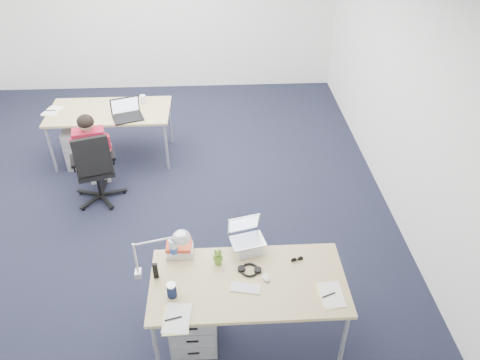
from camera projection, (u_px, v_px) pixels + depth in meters
name	position (u px, v px, depth m)	size (l,w,h in m)	color
floor	(143.00, 207.00, 5.71)	(7.00, 7.00, 0.00)	black
room	(123.00, 76.00, 4.71)	(6.02, 7.02, 2.80)	white
desk_near	(248.00, 285.00, 3.83)	(1.60, 0.80, 0.73)	tan
desk_far	(110.00, 114.00, 6.24)	(1.60, 0.80, 0.73)	tan
office_chair	(98.00, 181.00, 5.68)	(0.78, 0.78, 0.98)	black
seated_person	(93.00, 153.00, 5.64)	(0.42, 0.66, 1.15)	maroon
drawer_pedestal_near	(193.00, 316.00, 4.07)	(0.40, 0.50, 0.55)	#AAADB0
drawer_pedestal_far	(83.00, 145.00, 6.38)	(0.40, 0.50, 0.55)	#AAADB0
silver_laptop	(248.00, 238.00, 3.99)	(0.29, 0.22, 0.30)	silver
wireless_keyboard	(246.00, 288.00, 3.73)	(0.24, 0.10, 0.01)	white
computer_mouse	(266.00, 278.00, 3.81)	(0.06, 0.09, 0.03)	white
headphones	(250.00, 269.00, 3.88)	(0.20, 0.15, 0.03)	black
can_koozie	(172.00, 290.00, 3.64)	(0.08, 0.08, 0.13)	#121B38
water_bottle	(174.00, 248.00, 3.94)	(0.07, 0.07, 0.24)	silver
bear_figurine	(218.00, 257.00, 3.91)	(0.08, 0.06, 0.16)	#427F22
book_stack	(180.00, 249.00, 4.03)	(0.23, 0.17, 0.10)	silver
cordless_phone	(155.00, 271.00, 3.79)	(0.04, 0.03, 0.15)	black
papers_left	(176.00, 319.00, 3.49)	(0.20, 0.28, 0.01)	#EDE389
papers_right	(331.00, 296.00, 3.67)	(0.18, 0.26, 0.01)	#EDE389
sunglasses	(297.00, 259.00, 3.98)	(0.11, 0.05, 0.03)	black
desk_lamp	(153.00, 254.00, 3.71)	(0.43, 0.16, 0.49)	silver
dark_laptop	(127.00, 109.00, 5.95)	(0.37, 0.36, 0.27)	black
far_cup	(143.00, 99.00, 6.36)	(0.08, 0.08, 0.11)	white
far_papers	(52.00, 111.00, 6.18)	(0.19, 0.27, 0.01)	white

